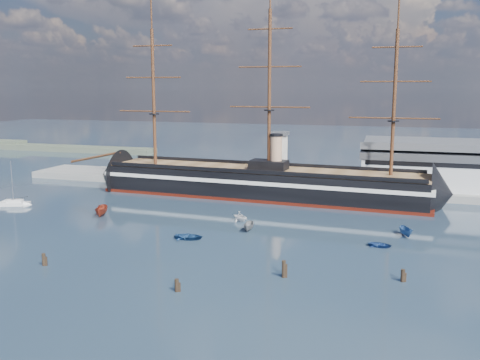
% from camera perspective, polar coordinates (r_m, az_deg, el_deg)
% --- Properties ---
extents(ground, '(600.00, 600.00, 0.00)m').
position_cam_1_polar(ground, '(128.90, -0.58, -3.51)').
color(ground, '#1D293C').
rests_on(ground, ground).
extents(quay, '(180.00, 18.00, 2.00)m').
position_cam_1_polar(quay, '(160.63, 6.84, -0.89)').
color(quay, slate).
rests_on(quay, ground).
extents(warehouse, '(63.00, 21.00, 11.60)m').
position_cam_1_polar(warehouse, '(161.69, 24.13, 1.25)').
color(warehouse, '#B7BABC').
rests_on(warehouse, ground).
extents(quay_tower, '(5.00, 5.00, 15.00)m').
position_cam_1_polar(quay_tower, '(157.63, 4.21, 2.54)').
color(quay_tower, silver).
rests_on(quay_tower, ground).
extents(shoreline, '(120.00, 10.00, 4.00)m').
position_cam_1_polar(shoreline, '(280.15, -22.10, 3.37)').
color(shoreline, '#3F4C38').
rests_on(shoreline, ground).
extents(warship, '(113.25, 20.56, 53.94)m').
position_cam_1_polar(warship, '(146.96, 1.65, -0.23)').
color(warship, black).
rests_on(warship, ground).
extents(sailboat, '(7.52, 4.49, 11.57)m').
position_cam_1_polar(sailboat, '(147.76, -22.86, -2.27)').
color(sailboat, silver).
rests_on(sailboat, ground).
extents(motorboat_a, '(7.95, 5.08, 2.99)m').
position_cam_1_polar(motorboat_a, '(129.57, -14.53, -3.76)').
color(motorboat_a, maroon).
rests_on(motorboat_a, ground).
extents(motorboat_b, '(1.83, 3.70, 1.66)m').
position_cam_1_polar(motorboat_b, '(107.43, -5.48, -6.31)').
color(motorboat_b, navy).
rests_on(motorboat_b, ground).
extents(motorboat_c, '(5.81, 2.55, 2.26)m').
position_cam_1_polar(motorboat_c, '(112.97, 0.94, -5.45)').
color(motorboat_c, slate).
rests_on(motorboat_c, ground).
extents(motorboat_d, '(5.69, 7.35, 2.48)m').
position_cam_1_polar(motorboat_d, '(121.00, -0.00, -4.40)').
color(motorboat_d, silver).
rests_on(motorboat_d, ground).
extents(motorboat_e, '(1.48, 2.86, 1.28)m').
position_cam_1_polar(motorboat_e, '(105.37, 14.71, -6.93)').
color(motorboat_e, navy).
rests_on(motorboat_e, ground).
extents(motorboat_f, '(6.22, 4.05, 2.33)m').
position_cam_1_polar(motorboat_f, '(114.01, 17.27, -5.77)').
color(motorboat_f, '#2A4D83').
rests_on(motorboat_f, ground).
extents(piling_near_left, '(0.64, 0.64, 2.86)m').
position_cam_1_polar(piling_near_left, '(97.66, -20.16, -8.57)').
color(piling_near_left, black).
rests_on(piling_near_left, ground).
extents(piling_near_mid, '(0.64, 0.64, 2.64)m').
position_cam_1_polar(piling_near_mid, '(81.49, -6.75, -11.72)').
color(piling_near_mid, black).
rests_on(piling_near_mid, ground).
extents(piling_near_right, '(0.64, 0.64, 3.51)m').
position_cam_1_polar(piling_near_right, '(86.75, 4.68, -10.31)').
color(piling_near_right, black).
rests_on(piling_near_right, ground).
extents(piling_far_right, '(0.64, 0.64, 2.71)m').
position_cam_1_polar(piling_far_right, '(88.41, 16.94, -10.33)').
color(piling_far_right, black).
rests_on(piling_far_right, ground).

